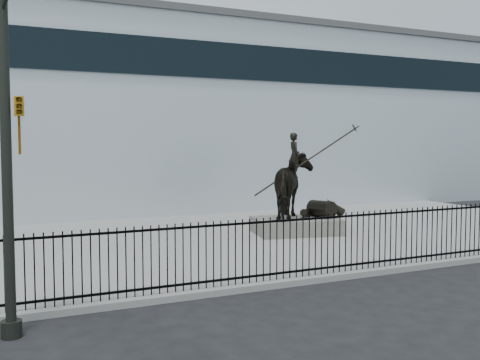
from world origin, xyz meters
name	(u,v)px	position (x,y,z in m)	size (l,w,h in m)	color
ground	(346,293)	(0.00, 0.00, 0.00)	(120.00, 120.00, 0.00)	black
plaza	(222,240)	(0.00, 7.00, 0.07)	(30.00, 12.00, 0.15)	gray
building	(125,121)	(0.00, 20.00, 4.50)	(44.00, 14.00, 9.00)	silver
picket_fence	(316,245)	(0.00, 1.25, 0.90)	(22.10, 0.10, 1.50)	black
statue_plinth	(296,226)	(2.79, 6.77, 0.42)	(2.93, 2.01, 0.55)	#5B5953
equestrian_statue	(298,186)	(2.85, 6.76, 1.85)	(3.68, 2.67, 3.18)	black
traffic_signal_left	(25,103)	(-6.75, -0.62, 4.03)	(1.52, 4.84, 7.00)	black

